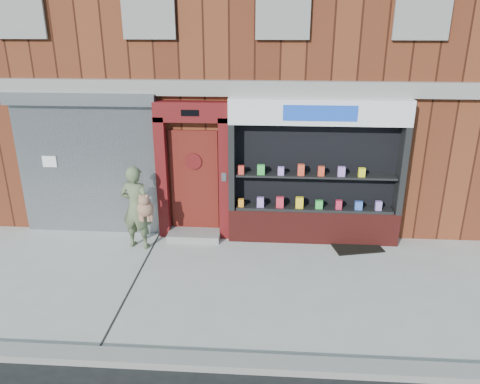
{
  "coord_description": "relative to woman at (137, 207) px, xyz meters",
  "views": [
    {
      "loc": [
        0.84,
        -7.23,
        4.47
      ],
      "look_at": [
        0.28,
        1.0,
        1.35
      ],
      "focal_mm": 35.0,
      "sensor_mm": 36.0,
      "label": 1
    }
  ],
  "objects": [
    {
      "name": "shutter_bay",
      "position": [
        -1.19,
        0.69,
        0.84
      ],
      "size": [
        3.1,
        0.3,
        3.04
      ],
      "color": "gray",
      "rests_on": "ground"
    },
    {
      "name": "ground",
      "position": [
        1.81,
        -1.24,
        -0.88
      ],
      "size": [
        80.0,
        80.0,
        0.0
      ],
      "primitive_type": "plane",
      "color": "#9E9E99",
      "rests_on": "ground"
    },
    {
      "name": "building",
      "position": [
        1.81,
        4.75,
        3.12
      ],
      "size": [
        12.0,
        8.16,
        8.0
      ],
      "color": "#542213",
      "rests_on": "ground"
    },
    {
      "name": "pharmacy_bay",
      "position": [
        3.55,
        0.57,
        0.49
      ],
      "size": [
        3.5,
        0.41,
        3.0
      ],
      "color": "#5E1916",
      "rests_on": "ground"
    },
    {
      "name": "red_door_bay",
      "position": [
        1.06,
        0.62,
        0.58
      ],
      "size": [
        1.52,
        0.58,
        2.9
      ],
      "color": "#570F10",
      "rests_on": "ground"
    },
    {
      "name": "doormat",
      "position": [
        4.45,
        0.31,
        -0.87
      ],
      "size": [
        1.1,
        0.88,
        0.02
      ],
      "primitive_type": "cube",
      "rotation": [
        0.0,
        0.0,
        0.23
      ],
      "color": "black",
      "rests_on": "ground"
    },
    {
      "name": "curb",
      "position": [
        1.81,
        -3.39,
        -0.82
      ],
      "size": [
        60.0,
        0.3,
        0.12
      ],
      "primitive_type": "cube",
      "color": "gray",
      "rests_on": "ground"
    },
    {
      "name": "woman",
      "position": [
        0.0,
        0.0,
        0.0
      ],
      "size": [
        0.75,
        0.61,
        1.74
      ],
      "color": "#566643",
      "rests_on": "ground"
    }
  ]
}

